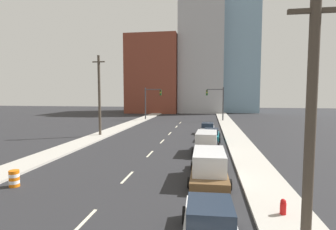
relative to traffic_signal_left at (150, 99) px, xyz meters
The scene contains 23 objects.
sidewalk_left 4.91m from the traffic_signal_left, 128.66° to the left, with size 2.65×101.73×0.17m.
sidewalk_right 15.68m from the traffic_signal_left, ahead, with size 2.65×101.73×0.17m.
lane_stripe_at_7m 42.36m from the traffic_signal_left, 80.95° to the right, with size 0.16×2.40×0.01m, color beige.
lane_stripe_at_13m 36.54m from the traffic_signal_left, 79.47° to the right, with size 0.16×2.40×0.01m, color beige.
lane_stripe_at_20m 30.18m from the traffic_signal_left, 77.18° to the right, with size 0.16×2.40×0.01m, color beige.
lane_stripe_at_26m 24.27m from the traffic_signal_left, 73.89° to the right, with size 0.16×2.40×0.01m, color beige.
lane_stripe_at_32m 18.85m from the traffic_signal_left, 68.85° to the right, with size 0.16×2.40×0.01m, color beige.
lane_stripe_at_39m 12.54m from the traffic_signal_left, 55.90° to the right, with size 0.16×2.40×0.01m, color beige.
lane_stripe_at_45m 8.85m from the traffic_signal_left, 31.90° to the right, with size 0.16×2.40×0.01m, color beige.
building_brick_left 25.14m from the traffic_signal_left, 98.89° to the left, with size 14.00×16.00×21.22m.
building_office_center 31.81m from the traffic_signal_left, 71.33° to the left, with size 12.00×20.00×31.83m.
building_glass_right 39.72m from the traffic_signal_left, 59.50° to the left, with size 13.00×20.00×36.44m.
traffic_signal_left is the anchor object (origin of this frame).
traffic_signal_right 13.60m from the traffic_signal_left, ahead, with size 3.42×0.35×6.55m.
utility_pole_right_near 45.27m from the traffic_signal_left, 70.84° to the right, with size 1.60×0.32×8.61m.
utility_pole_left_mid 20.59m from the traffic_signal_left, 94.85° to the right, with size 1.60×0.32×10.03m.
traffic_barrel 38.49m from the traffic_signal_left, 88.89° to the right, with size 0.56×0.56×0.95m.
fire_hydrant 42.82m from the traffic_signal_left, 69.52° to the right, with size 0.26×0.26×0.84m.
sedan_white 44.18m from the traffic_signal_left, 74.45° to the right, with size 2.22×4.43×1.51m.
box_truck_brown 37.40m from the traffic_signal_left, 71.56° to the right, with size 2.50×5.89×1.84m.
box_truck_black 30.44m from the traffic_signal_left, 67.53° to the right, with size 2.46×5.44×1.93m.
sedan_teal 25.05m from the traffic_signal_left, 60.89° to the right, with size 2.17×4.60×1.36m.
sedan_gray 20.43m from the traffic_signal_left, 54.72° to the right, with size 2.14×4.34×1.45m.
Camera 1 is at (5.07, -2.72, 5.33)m, focal length 28.00 mm.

